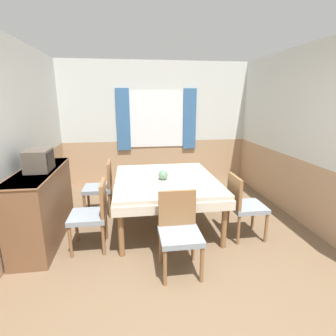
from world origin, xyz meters
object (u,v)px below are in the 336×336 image
object	(u,v)px
vase	(163,175)
dining_table	(166,185)
tv	(39,160)
sideboard	(42,205)
chair_left_far	(102,185)
chair_left_near	(93,212)
chair_head_near	(179,229)
chair_right_near	(243,204)

from	to	relation	value
vase	dining_table	bearing A→B (deg)	57.78
tv	vase	world-z (taller)	tv
vase	sideboard	bearing A→B (deg)	-174.69
chair_left_far	dining_table	bearing A→B (deg)	-118.14
chair_left_near	chair_head_near	world-z (taller)	same
chair_head_near	sideboard	bearing A→B (deg)	-27.76
dining_table	vase	bearing A→B (deg)	-122.22
chair_left_near	chair_head_near	size ratio (longest dim) A/B	1.00
sideboard	chair_right_near	bearing A→B (deg)	-6.51
sideboard	tv	size ratio (longest dim) A/B	4.03
chair_left_near	sideboard	size ratio (longest dim) A/B	0.60
chair_left_far	chair_right_near	bearing A→B (deg)	-118.14
chair_right_near	chair_left_far	size ratio (longest dim) A/B	1.00
chair_right_near	tv	xyz separation A→B (m)	(-2.60, 0.27, 0.62)
sideboard	tv	world-z (taller)	tv
tv	chair_right_near	bearing A→B (deg)	-6.02
chair_left_near	chair_left_far	size ratio (longest dim) A/B	1.00
chair_left_near	tv	bearing A→B (deg)	66.96
dining_table	chair_left_near	size ratio (longest dim) A/B	1.95
chair_left_near	chair_right_near	xyz separation A→B (m)	(1.95, 0.00, 0.00)
chair_left_far	tv	size ratio (longest dim) A/B	2.41
dining_table	chair_left_near	bearing A→B (deg)	-151.86
chair_right_near	vase	bearing A→B (deg)	-113.82
chair_left_near	chair_left_far	bearing A→B (deg)	0.00
dining_table	tv	world-z (taller)	tv
sideboard	chair_left_near	bearing A→B (deg)	-23.75
tv	vase	bearing A→B (deg)	6.40
chair_left_near	chair_left_far	world-z (taller)	same
tv	dining_table	bearing A→B (deg)	8.71
chair_right_near	chair_head_near	xyz separation A→B (m)	(-0.98, -0.57, 0.00)
chair_left_far	tv	world-z (taller)	tv
chair_left_near	sideboard	world-z (taller)	sideboard
chair_head_near	dining_table	bearing A→B (deg)	-90.00
chair_head_near	tv	world-z (taller)	tv
tv	chair_left_far	bearing A→B (deg)	50.09
chair_right_near	sideboard	xyz separation A→B (m)	(-2.64, 0.30, 0.01)
dining_table	chair_right_near	size ratio (longest dim) A/B	1.95
chair_head_near	tv	xyz separation A→B (m)	(-1.62, 0.85, 0.62)
chair_head_near	chair_left_near	bearing A→B (deg)	-30.41
chair_left_far	tv	xyz separation A→B (m)	(-0.64, -0.77, 0.62)
chair_left_far	vase	bearing A→B (deg)	-122.50
chair_left_far	sideboard	xyz separation A→B (m)	(-0.68, -0.74, 0.01)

